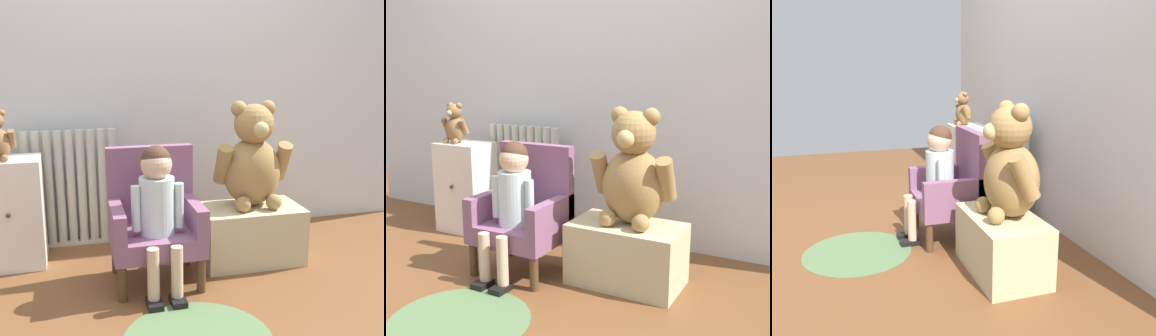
{
  "view_description": "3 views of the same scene",
  "coord_description": "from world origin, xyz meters",
  "views": [
    {
      "loc": [
        -0.42,
        -1.81,
        1.12
      ],
      "look_at": [
        0.16,
        0.46,
        0.57
      ],
      "focal_mm": 45.0,
      "sensor_mm": 36.0,
      "label": 1
    },
    {
      "loc": [
        1.39,
        -1.57,
        1.06
      ],
      "look_at": [
        0.26,
        0.5,
        0.58
      ],
      "focal_mm": 45.0,
      "sensor_mm": 36.0,
      "label": 2
    },
    {
      "loc": [
        2.4,
        -0.3,
        1.06
      ],
      "look_at": [
        0.27,
        0.42,
        0.51
      ],
      "focal_mm": 40.0,
      "sensor_mm": 36.0,
      "label": 3
    }
  ],
  "objects": [
    {
      "name": "low_bench",
      "position": [
        0.51,
        0.54,
        0.16
      ],
      "size": [
        0.55,
        0.33,
        0.31
      ],
      "primitive_type": "cube",
      "color": "#BEB185",
      "rests_on": "ground_plane"
    },
    {
      "name": "large_teddy_bear",
      "position": [
        0.53,
        0.57,
        0.57
      ],
      "size": [
        0.42,
        0.29,
        0.58
      ],
      "color": "olive",
      "rests_on": "low_bench"
    },
    {
      "name": "child_armchair",
      "position": [
        -0.04,
        0.46,
        0.32
      ],
      "size": [
        0.44,
        0.38,
        0.67
      ],
      "color": "#7D506E",
      "rests_on": "ground_plane"
    },
    {
      "name": "small_dresser",
      "position": [
        -0.75,
        0.8,
        0.3
      ],
      "size": [
        0.33,
        0.28,
        0.59
      ],
      "color": "silver",
      "rests_on": "ground_plane"
    },
    {
      "name": "child_figure",
      "position": [
        -0.04,
        0.35,
        0.46
      ],
      "size": [
        0.25,
        0.35,
        0.71
      ],
      "color": "silver",
      "rests_on": "ground_plane"
    },
    {
      "name": "back_wall",
      "position": [
        0.0,
        1.14,
        1.2
      ],
      "size": [
        3.8,
        0.05,
        2.4
      ],
      "primitive_type": "cube",
      "color": "silver",
      "rests_on": "ground_plane"
    },
    {
      "name": "ground_plane",
      "position": [
        0.0,
        0.0,
        0.0
      ],
      "size": [
        6.0,
        6.0,
        0.0
      ],
      "primitive_type": "plane",
      "color": "brown"
    },
    {
      "name": "radiator",
      "position": [
        -0.44,
        1.02,
        0.35
      ],
      "size": [
        0.56,
        0.05,
        0.7
      ],
      "color": "beige",
      "rests_on": "ground_plane"
    }
  ]
}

